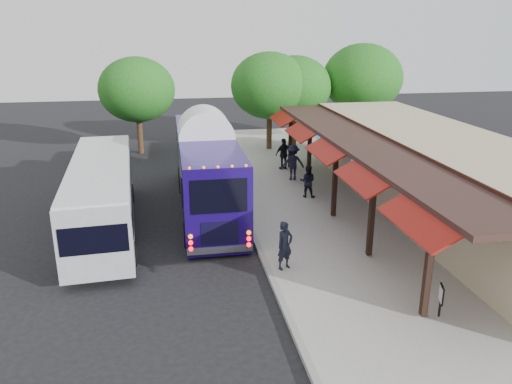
{
  "coord_description": "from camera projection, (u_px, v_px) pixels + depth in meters",
  "views": [
    {
      "loc": [
        -3.01,
        -15.32,
        7.94
      ],
      "look_at": [
        0.22,
        3.05,
        1.8
      ],
      "focal_mm": 35.0,
      "sensor_mm": 36.0,
      "label": 1
    }
  ],
  "objects": [
    {
      "name": "ped_c",
      "position": [
        284.0,
        154.0,
        28.68
      ],
      "size": [
        1.14,
        0.73,
        1.81
      ],
      "primitive_type": "imported",
      "rotation": [
        0.0,
        0.0,
        3.44
      ],
      "color": "black",
      "rests_on": "sidewalk"
    },
    {
      "name": "tree_mid",
      "position": [
        295.0,
        87.0,
        33.46
      ],
      "size": [
        4.89,
        4.89,
        6.26
      ],
      "color": "#382314",
      "rests_on": "ground"
    },
    {
      "name": "ped_b",
      "position": [
        308.0,
        181.0,
        23.96
      ],
      "size": [
        0.94,
        0.85,
        1.58
      ],
      "primitive_type": "imported",
      "rotation": [
        0.0,
        0.0,
        2.74
      ],
      "color": "black",
      "rests_on": "sidewalk"
    },
    {
      "name": "sidewalk",
      "position": [
        360.0,
        217.0,
        21.85
      ],
      "size": [
        10.0,
        40.0,
        0.15
      ],
      "primitive_type": "cube",
      "color": "#9E9B93",
      "rests_on": "ground"
    },
    {
      "name": "tree_right",
      "position": [
        362.0,
        78.0,
        34.25
      ],
      "size": [
        5.47,
        5.47,
        7.01
      ],
      "color": "#382314",
      "rests_on": "ground"
    },
    {
      "name": "tree_left",
      "position": [
        270.0,
        86.0,
        32.62
      ],
      "size": [
        5.11,
        5.11,
        6.54
      ],
      "color": "#382314",
      "rests_on": "ground"
    },
    {
      "name": "coach_bus",
      "position": [
        206.0,
        166.0,
        22.66
      ],
      "size": [
        2.47,
        11.49,
        3.66
      ],
      "rotation": [
        0.0,
        0.0,
        -0.0
      ],
      "color": "#19075B",
      "rests_on": "ground"
    },
    {
      "name": "ped_d",
      "position": [
        293.0,
        162.0,
        26.66
      ],
      "size": [
        1.25,
        0.73,
        1.91
      ],
      "primitive_type": "imported",
      "rotation": [
        0.0,
        0.0,
        3.12
      ],
      "color": "black",
      "rests_on": "sidewalk"
    },
    {
      "name": "city_bus",
      "position": [
        102.0,
        193.0,
        20.23
      ],
      "size": [
        3.03,
        10.76,
        2.86
      ],
      "rotation": [
        0.0,
        0.0,
        0.07
      ],
      "color": "#989BA0",
      "rests_on": "ground"
    },
    {
      "name": "ped_a",
      "position": [
        285.0,
        245.0,
        16.74
      ],
      "size": [
        0.73,
        0.63,
        1.69
      ],
      "primitive_type": "imported",
      "rotation": [
        0.0,
        0.0,
        0.46
      ],
      "color": "black",
      "rests_on": "sidewalk"
    },
    {
      "name": "sign_board",
      "position": [
        441.0,
        296.0,
        13.96
      ],
      "size": [
        0.17,
        0.43,
        0.97
      ],
      "rotation": [
        0.0,
        0.0,
        -0.31
      ],
      "color": "black",
      "rests_on": "sidewalk"
    },
    {
      "name": "ground",
      "position": [
        265.0,
        268.0,
        17.31
      ],
      "size": [
        90.0,
        90.0,
        0.0
      ],
      "primitive_type": "plane",
      "color": "black",
      "rests_on": "ground"
    },
    {
      "name": "tree_far",
      "position": [
        137.0,
        90.0,
        32.04
      ],
      "size": [
        4.89,
        4.89,
        6.26
      ],
      "color": "#382314",
      "rests_on": "ground"
    },
    {
      "name": "curb",
      "position": [
        248.0,
        224.0,
        21.03
      ],
      "size": [
        0.2,
        40.0,
        0.16
      ],
      "primitive_type": "cube",
      "color": "gray",
      "rests_on": "ground"
    },
    {
      "name": "station_shelter",
      "position": [
        436.0,
        174.0,
        21.85
      ],
      "size": [
        8.15,
        20.0,
        3.6
      ],
      "color": "tan",
      "rests_on": "ground"
    }
  ]
}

